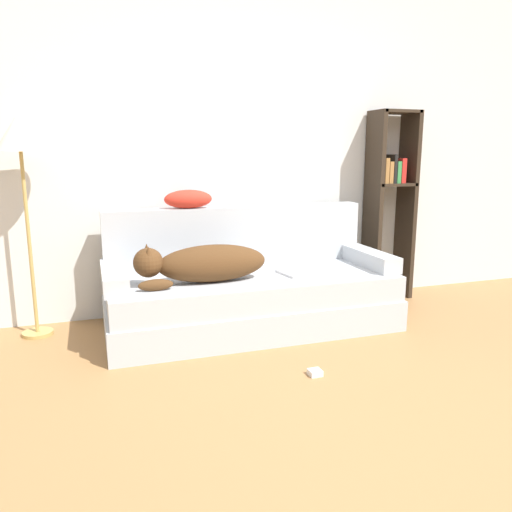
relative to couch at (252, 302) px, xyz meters
name	(u,v)px	position (x,y,z in m)	size (l,w,h in m)	color
ground_plane	(443,468)	(0.22, -1.77, -0.19)	(20.00, 20.00, 0.00)	#9E7042
wall_back	(255,135)	(0.22, 0.57, 1.16)	(8.03, 0.06, 2.70)	silver
couch	(252,302)	(0.00, 0.00, 0.00)	(1.99, 0.84, 0.39)	#B2B7BC
couch_backrest	(237,236)	(0.00, 0.35, 0.41)	(1.95, 0.15, 0.44)	#B2B7BC
couch_arm_left	(114,277)	(-0.92, -0.01, 0.25)	(0.15, 0.65, 0.11)	#B2B7BC
couch_arm_right	(369,258)	(0.92, -0.01, 0.25)	(0.15, 0.65, 0.11)	#B2B7BC
dog	(203,263)	(-0.37, -0.10, 0.32)	(0.86, 0.26, 0.27)	#513319
laptop	(303,272)	(0.36, -0.07, 0.20)	(0.36, 0.29, 0.02)	silver
throw_pillow	(188,199)	(-0.37, 0.33, 0.70)	(0.34, 0.15, 0.13)	red
bookshelf	(390,195)	(1.33, 0.39, 0.68)	(0.36, 0.26, 1.54)	#2D2319
floor_lamp	(20,146)	(-1.43, 0.32, 1.07)	(0.30, 0.30, 1.45)	tan
power_adapter	(315,373)	(0.09, -0.85, -0.17)	(0.07, 0.07, 0.03)	silver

